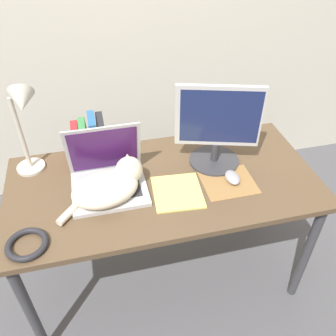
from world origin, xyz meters
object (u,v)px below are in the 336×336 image
(desk_lamp, at_px, (23,117))
(book_row, at_px, (90,142))
(computer_mouse, at_px, (232,177))
(cat, at_px, (110,185))
(external_monitor, at_px, (217,127))
(notepad, at_px, (177,192))
(cable_coil, at_px, (27,244))
(laptop, at_px, (108,177))

(desk_lamp, bearing_deg, book_row, 5.06)
(computer_mouse, distance_m, book_row, 0.68)
(cat, bearing_deg, book_row, 101.94)
(external_monitor, bearing_deg, desk_lamp, 171.55)
(external_monitor, distance_m, book_row, 0.59)
(external_monitor, xyz_separation_m, book_row, (-0.57, 0.14, -0.09))
(book_row, bearing_deg, notepad, -43.08)
(book_row, bearing_deg, computer_mouse, -26.35)
(cable_coil, xyz_separation_m, notepad, (0.62, 0.15, -0.01))
(cat, distance_m, computer_mouse, 0.55)
(external_monitor, height_order, cable_coil, external_monitor)
(notepad, bearing_deg, book_row, 136.92)
(book_row, height_order, desk_lamp, desk_lamp)
(book_row, bearing_deg, laptop, -75.10)
(desk_lamp, xyz_separation_m, cable_coil, (-0.03, -0.45, -0.28))
(desk_lamp, bearing_deg, computer_mouse, -17.86)
(computer_mouse, xyz_separation_m, book_row, (-0.60, 0.30, 0.09))
(computer_mouse, bearing_deg, laptop, 170.21)
(computer_mouse, distance_m, notepad, 0.26)
(laptop, xyz_separation_m, desk_lamp, (-0.31, 0.18, 0.24))
(external_monitor, distance_m, notepad, 0.35)
(laptop, xyz_separation_m, notepad, (0.29, -0.11, -0.05))
(cable_coil, height_order, notepad, cable_coil)
(cat, bearing_deg, notepad, -10.26)
(notepad, bearing_deg, laptop, 158.20)
(external_monitor, height_order, computer_mouse, external_monitor)
(laptop, height_order, desk_lamp, desk_lamp)
(cat, bearing_deg, computer_mouse, -3.31)
(laptop, height_order, cat, laptop)
(cable_coil, bearing_deg, laptop, 38.60)
(computer_mouse, bearing_deg, notepad, -175.67)
(laptop, relative_size, computer_mouse, 3.32)
(cat, height_order, cable_coil, cat)
(cat, bearing_deg, laptop, 92.01)
(computer_mouse, bearing_deg, desk_lamp, 162.14)
(cat, height_order, desk_lamp, desk_lamp)
(cat, xyz_separation_m, computer_mouse, (0.55, -0.03, -0.04))
(desk_lamp, bearing_deg, cat, -38.24)
(computer_mouse, relative_size, desk_lamp, 0.22)
(external_monitor, bearing_deg, book_row, 165.73)
(laptop, xyz_separation_m, book_row, (-0.05, 0.20, 0.05))
(laptop, height_order, external_monitor, external_monitor)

